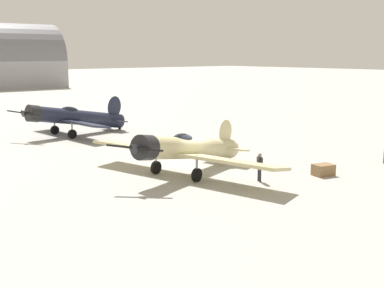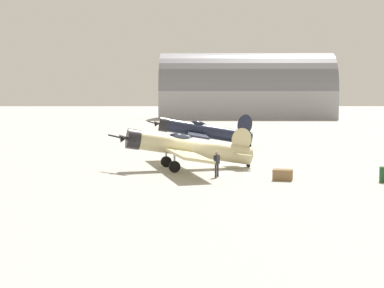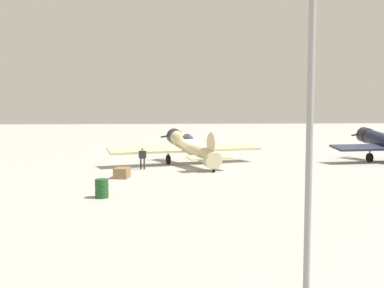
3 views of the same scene
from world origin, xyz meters
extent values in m
plane|color=#A8A59E|center=(0.00, 0.00, 0.00)|extent=(400.00, 400.00, 0.00)
cylinder|color=beige|center=(0.00, 0.00, 1.54)|extent=(3.20, 8.97, 2.68)
cylinder|color=#232326|center=(0.92, -4.10, 2.21)|extent=(1.61, 1.39, 1.53)
cone|color=#232326|center=(1.06, -4.74, 2.32)|extent=(0.71, 0.75, 0.66)
cube|color=black|center=(1.09, -4.89, 2.32)|extent=(2.38, 2.19, 0.37)
ellipsoid|color=black|center=(0.19, -0.86, 2.23)|extent=(1.13, 1.91, 0.94)
cube|color=#C6BC89|center=(0.23, -1.03, 1.35)|extent=(13.49, 4.86, 0.49)
ellipsoid|color=beige|center=(-0.81, 3.61, 2.05)|extent=(0.50, 1.73, 1.91)
cube|color=#C6BC89|center=(-0.76, 3.42, 1.04)|extent=(3.56, 1.82, 0.27)
cylinder|color=#999BA0|center=(1.86, -1.21, 0.98)|extent=(0.14, 0.14, 1.17)
cylinder|color=black|center=(1.86, -1.21, 0.40)|extent=(0.37, 0.82, 0.80)
cylinder|color=#999BA0|center=(-1.17, -1.88, 0.98)|extent=(0.14, 0.14, 1.17)
cylinder|color=black|center=(-1.17, -1.88, 0.40)|extent=(0.37, 0.82, 0.80)
cylinder|color=black|center=(-0.92, 4.13, 0.14)|extent=(0.16, 0.30, 0.28)
cylinder|color=#1E2338|center=(-17.81, 1.64, 1.55)|extent=(1.80, 9.28, 2.82)
cylinder|color=#232326|center=(-17.59, -2.72, 2.27)|extent=(1.50, 1.20, 1.58)
cone|color=#232326|center=(-17.56, -3.37, 2.38)|extent=(0.64, 0.67, 0.69)
cube|color=black|center=(-17.55, -3.52, 2.38)|extent=(2.91, 1.83, 0.38)
ellipsoid|color=black|center=(-17.76, 0.72, 2.27)|extent=(0.85, 1.82, 0.95)
cube|color=#282D42|center=(-17.75, 0.54, 1.36)|extent=(10.91, 2.39, 0.48)
ellipsoid|color=#1E2338|center=(-18.00, 5.47, 2.23)|extent=(0.21, 1.82, 2.30)
cube|color=#282D42|center=(-17.99, 5.27, 1.02)|extent=(3.45, 1.27, 0.28)
cylinder|color=#999BA0|center=(-16.16, 0.07, 0.99)|extent=(0.14, 0.14, 1.19)
cylinder|color=black|center=(-16.16, 0.07, 0.40)|extent=(0.24, 0.81, 0.80)
cylinder|color=#999BA0|center=(-19.30, -0.09, 0.99)|extent=(0.14, 0.14, 1.19)
cylinder|color=black|center=(-19.30, -0.09, 0.40)|extent=(0.24, 0.81, 0.80)
cylinder|color=black|center=(-18.03, 6.01, 0.14)|extent=(0.11, 0.28, 0.28)
cylinder|color=#2D2D33|center=(4.00, 1.64, 0.42)|extent=(0.12, 0.12, 0.84)
cylinder|color=#2D2D33|center=(4.26, 1.50, 0.42)|extent=(0.12, 0.12, 0.84)
cube|color=#2D2D33|center=(4.13, 1.57, 1.14)|extent=(0.51, 0.42, 0.59)
sphere|color=#A0796B|center=(4.13, 1.57, 1.56)|extent=(0.22, 0.22, 0.22)
cylinder|color=#2D2D33|center=(3.89, 1.71, 1.15)|extent=(0.09, 0.09, 0.56)
cylinder|color=#2D2D33|center=(4.37, 1.43, 1.15)|extent=(0.09, 0.09, 0.56)
cube|color=olive|center=(5.61, 5.62, 0.34)|extent=(1.15, 1.37, 0.68)
cube|color=#939399|center=(-85.31, 11.99, 2.88)|extent=(17.08, 36.36, 5.76)
cylinder|color=slate|center=(-85.31, 11.99, 5.76)|extent=(17.08, 36.36, 15.95)
camera|label=1|loc=(22.50, -18.98, 7.20)|focal=45.91mm
camera|label=2|loc=(42.95, -0.30, 5.45)|focal=56.63mm
camera|label=3|loc=(5.08, 30.83, 4.00)|focal=35.44mm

